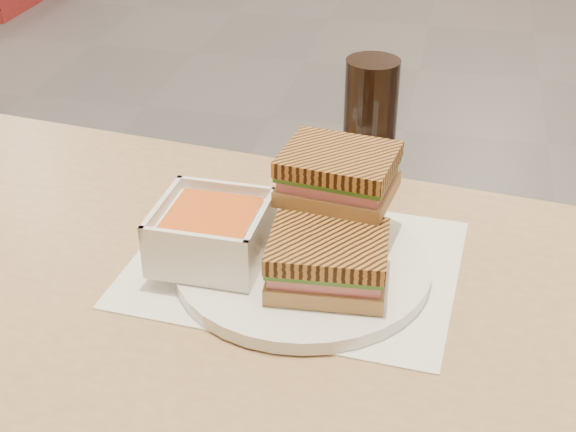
% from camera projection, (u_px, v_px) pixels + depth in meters
% --- Properties ---
extents(main_table, '(1.27, 0.84, 0.75)m').
position_uv_depth(main_table, '(261.00, 423.00, 0.81)').
color(main_table, tan).
rests_on(main_table, ground).
extents(tray_liner, '(0.36, 0.28, 0.00)m').
position_uv_depth(tray_liner, '(295.00, 263.00, 0.85)').
color(tray_liner, white).
rests_on(tray_liner, main_table).
extents(plate, '(0.27, 0.27, 0.01)m').
position_uv_depth(plate, '(303.00, 266.00, 0.83)').
color(plate, white).
rests_on(plate, tray_liner).
extents(soup_bowl, '(0.11, 0.11, 0.06)m').
position_uv_depth(soup_bowl, '(212.00, 234.00, 0.82)').
color(soup_bowl, white).
rests_on(soup_bowl, plate).
extents(panini_lower, '(0.12, 0.10, 0.05)m').
position_uv_depth(panini_lower, '(328.00, 261.00, 0.78)').
color(panini_lower, '#B2834F').
rests_on(panini_lower, plate).
extents(panini_upper, '(0.12, 0.11, 0.05)m').
position_uv_depth(panini_upper, '(338.00, 174.00, 0.83)').
color(panini_upper, '#B2834F').
rests_on(panini_upper, panini_lower).
extents(cola_glass, '(0.07, 0.07, 0.14)m').
position_uv_depth(cola_glass, '(370.00, 115.00, 1.01)').
color(cola_glass, black).
rests_on(cola_glass, main_table).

